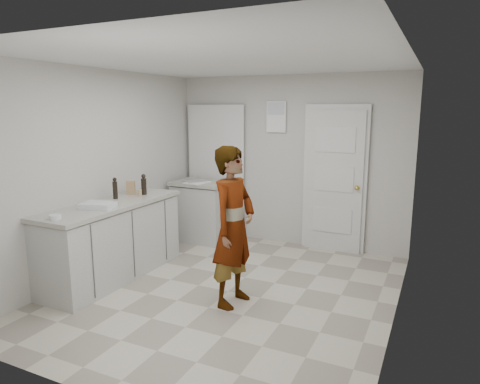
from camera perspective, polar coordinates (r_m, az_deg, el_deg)
The scene contains 12 objects.
ground at distance 4.93m, azimuth -1.57°, elevation -13.10°, with size 4.00×4.00×0.00m, color gray.
room_shell at distance 6.44m, azimuth 4.88°, elevation 2.13°, with size 4.00×4.00×4.00m.
main_counter at distance 5.41m, azimuth -16.52°, elevation -6.52°, with size 0.64×1.96×0.93m.
side_counter at distance 6.65m, azimuth -5.15°, elevation -2.82°, with size 0.84×0.61×0.93m.
person at distance 4.39m, azimuth -0.89°, elevation -4.66°, with size 0.60×0.40×1.66m, color silver.
cake_mix_box at distance 5.71m, azimuth -14.36°, elevation 0.57°, with size 0.11×0.05×0.18m, color #9C784E.
spice_jar at distance 5.56m, azimuth -13.24°, elevation -0.13°, with size 0.06×0.06×0.08m, color tan.
oil_cruet_a at distance 5.65m, azimuth -12.71°, elevation 0.95°, with size 0.07×0.07×0.27m.
oil_cruet_b at distance 5.47m, azimuth -16.32°, elevation 0.44°, with size 0.06×0.06×0.27m.
baking_dish at distance 5.03m, azimuth -18.41°, elevation -1.72°, with size 0.41×0.34×0.06m.
egg_bowl at distance 4.67m, azimuth -23.42°, elevation -3.08°, with size 0.12×0.12×0.05m.
papers at distance 6.45m, azimuth -5.69°, elevation 1.28°, with size 0.28×0.35×0.01m, color white.
Camera 1 is at (2.05, -4.01, 2.01)m, focal length 32.00 mm.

